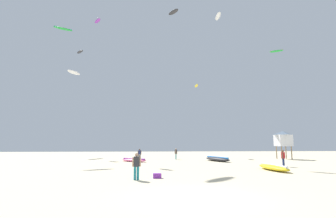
# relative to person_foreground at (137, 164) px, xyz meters

# --- Properties ---
(ground_plane) EXTENTS (120.00, 120.00, 0.00)m
(ground_plane) POSITION_rel_person_foreground_xyz_m (2.94, -5.40, -1.00)
(ground_plane) COLOR beige
(person_foreground) EXTENTS (0.56, 0.39, 1.71)m
(person_foreground) POSITION_rel_person_foreground_xyz_m (0.00, 0.00, 0.00)
(person_foreground) COLOR teal
(person_foreground) RESTS_ON ground
(person_midground) EXTENTS (0.42, 0.42, 1.66)m
(person_midground) POSITION_rel_person_foreground_xyz_m (14.26, 8.04, -0.03)
(person_midground) COLOR navy
(person_midground) RESTS_ON ground
(person_left) EXTENTS (0.36, 0.52, 1.59)m
(person_left) POSITION_rel_person_foreground_xyz_m (4.67, 20.11, -0.07)
(person_left) COLOR teal
(person_left) RESTS_ON ground
(person_right) EXTENTS (0.51, 0.35, 1.56)m
(person_right) POSITION_rel_person_foreground_xyz_m (-0.60, 19.30, -0.09)
(person_right) COLOR #2D2D33
(person_right) RESTS_ON ground
(kite_grounded_near) EXTENTS (1.42, 4.56, 0.57)m
(kite_grounded_near) POSITION_rel_person_foreground_xyz_m (11.52, 4.75, -0.74)
(kite_grounded_near) COLOR yellow
(kite_grounded_near) RESTS_ON ground
(kite_grounded_mid) EXTENTS (2.96, 5.17, 0.62)m
(kite_grounded_mid) POSITION_rel_person_foreground_xyz_m (9.69, 15.97, -0.71)
(kite_grounded_mid) COLOR #2D2D33
(kite_grounded_mid) RESTS_ON ground
(kite_grounded_far) EXTENTS (3.72, 3.25, 0.50)m
(kite_grounded_far) POSITION_rel_person_foreground_xyz_m (-1.15, 15.77, -0.78)
(kite_grounded_far) COLOR #E5598C
(kite_grounded_far) RESTS_ON ground
(lifeguard_tower) EXTENTS (2.30, 2.30, 4.15)m
(lifeguard_tower) POSITION_rel_person_foreground_xyz_m (20.87, 19.70, 2.05)
(lifeguard_tower) COLOR #8C704C
(lifeguard_tower) RESTS_ON ground
(cooler_box) EXTENTS (0.56, 0.36, 0.32)m
(cooler_box) POSITION_rel_person_foreground_xyz_m (1.36, 0.74, -0.84)
(cooler_box) COLOR purple
(cooler_box) RESTS_ON ground
(kite_aloft_0) EXTENTS (2.39, 3.64, 0.73)m
(kite_aloft_0) POSITION_rel_person_foreground_xyz_m (-14.85, 34.01, 15.74)
(kite_aloft_0) COLOR white
(kite_aloft_1) EXTENTS (2.28, 1.61, 0.33)m
(kite_aloft_1) POSITION_rel_person_foreground_xyz_m (22.93, 23.78, 17.43)
(kite_aloft_1) COLOR green
(kite_aloft_2) EXTENTS (1.15, 3.18, 0.37)m
(kite_aloft_2) POSITION_rel_person_foreground_xyz_m (13.40, 26.41, 25.02)
(kite_aloft_2) COLOR white
(kite_aloft_3) EXTENTS (1.96, 2.28, 0.25)m
(kite_aloft_3) POSITION_rel_person_foreground_xyz_m (-12.92, 30.80, 18.98)
(kite_aloft_3) COLOR #2D2D33
(kite_aloft_5) EXTENTS (2.87, 2.01, 0.37)m
(kite_aloft_5) POSITION_rel_person_foreground_xyz_m (-12.90, 21.26, 19.11)
(kite_aloft_5) COLOR green
(kite_aloft_6) EXTENTS (1.55, 2.01, 0.22)m
(kite_aloft_6) POSITION_rel_person_foreground_xyz_m (-7.92, 22.45, 21.23)
(kite_aloft_6) COLOR purple
(kite_aloft_7) EXTENTS (1.81, 2.17, 0.51)m
(kite_aloft_7) POSITION_rel_person_foreground_xyz_m (4.30, 19.37, 21.56)
(kite_aloft_7) COLOR #2D2D33
(kite_aloft_8) EXTENTS (1.05, 2.36, 0.50)m
(kite_aloft_8) POSITION_rel_person_foreground_xyz_m (9.50, 28.64, 12.10)
(kite_aloft_8) COLOR yellow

